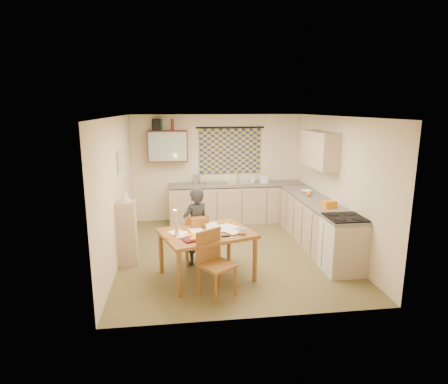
{
  "coord_description": "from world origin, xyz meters",
  "views": [
    {
      "loc": [
        -0.97,
        -6.51,
        2.65
      ],
      "look_at": [
        -0.1,
        0.2,
        1.12
      ],
      "focal_mm": 30.0,
      "sensor_mm": 36.0,
      "label": 1
    }
  ],
  "objects": [
    {
      "name": "mug",
      "position": [
        0.01,
        -1.12,
        0.8
      ],
      "size": [
        0.25,
        0.25,
        0.1
      ],
      "primitive_type": "imported",
      "rotation": [
        0.0,
        0.0,
        0.62
      ],
      "color": "white",
      "rests_on": "dining_table"
    },
    {
      "name": "wall_front",
      "position": [
        0.0,
        -2.26,
        1.25
      ],
      "size": [
        4.0,
        0.02,
        2.5
      ],
      "primitive_type": "cube",
      "color": "beige",
      "rests_on": "floor"
    },
    {
      "name": "magazine",
      "position": [
        -0.9,
        -1.33,
        0.76
      ],
      "size": [
        0.34,
        0.36,
        0.02
      ],
      "primitive_type": "imported",
      "rotation": [
        0.0,
        0.0,
        0.37
      ],
      "color": "maroon",
      "rests_on": "dining_table"
    },
    {
      "name": "print_canvas",
      "position": [
        -1.95,
        0.4,
        1.7
      ],
      "size": [
        0.01,
        0.42,
        0.32
      ],
      "primitive_type": "cube",
      "color": "silver",
      "rests_on": "wall_left"
    },
    {
      "name": "candle",
      "position": [
        -0.99,
        -1.06,
        1.04
      ],
      "size": [
        0.02,
        0.02,
        0.22
      ],
      "primitive_type": "cylinder",
      "rotation": [
        0.0,
        0.0,
        0.03
      ],
      "color": "white",
      "rests_on": "dining_table"
    },
    {
      "name": "letter_rack",
      "position": [
        -0.64,
        -0.72,
        0.83
      ],
      "size": [
        0.23,
        0.14,
        0.16
      ],
      "primitive_type": "cube",
      "rotation": [
        0.0,
        0.0,
        0.19
      ],
      "color": "brown",
      "rests_on": "dining_table"
    },
    {
      "name": "wall_left",
      "position": [
        -2.01,
        0.0,
        1.25
      ],
      "size": [
        0.02,
        4.5,
        2.5
      ],
      "primitive_type": "cube",
      "color": "beige",
      "rests_on": "floor"
    },
    {
      "name": "kettle",
      "position": [
        -0.52,
        1.95,
        1.04
      ],
      "size": [
        0.2,
        0.2,
        0.24
      ],
      "primitive_type": "cylinder",
      "rotation": [
        0.0,
        0.0,
        0.14
      ],
      "color": "silver",
      "rests_on": "counter_back"
    },
    {
      "name": "wall_right",
      "position": [
        2.01,
        0.0,
        1.25
      ],
      "size": [
        0.02,
        4.5,
        2.5
      ],
      "primitive_type": "cube",
      "color": "beige",
      "rests_on": "floor"
    },
    {
      "name": "bottle_green",
      "position": [
        -1.28,
        2.08,
        2.28
      ],
      "size": [
        0.07,
        0.07,
        0.26
      ],
      "primitive_type": "cylinder",
      "rotation": [
        0.0,
        0.0,
        0.06
      ],
      "color": "#195926",
      "rests_on": "wall_cabinet"
    },
    {
      "name": "tap",
      "position": [
        0.48,
        2.13,
        1.06
      ],
      "size": [
        0.04,
        0.04,
        0.28
      ],
      "primitive_type": "cylinder",
      "rotation": [
        0.0,
        0.0,
        0.32
      ],
      "color": "silver",
      "rests_on": "counter_back"
    },
    {
      "name": "curtain_rod",
      "position": [
        0.3,
        2.2,
        2.2
      ],
      "size": [
        1.6,
        0.04,
        0.04
      ],
      "primitive_type": "cylinder",
      "rotation": [
        0.0,
        1.57,
        0.0
      ],
      "color": "black",
      "rests_on": "wall_back"
    },
    {
      "name": "book",
      "position": [
        -0.88,
        -1.18,
        0.76
      ],
      "size": [
        0.21,
        0.28,
        0.02
      ],
      "primitive_type": "imported",
      "rotation": [
        0.0,
        0.0,
        -0.02
      ],
      "color": "orange",
      "rests_on": "dining_table"
    },
    {
      "name": "mixing_bowl",
      "position": [
        1.08,
        1.95,
        1.0
      ],
      "size": [
        0.31,
        0.31,
        0.16
      ],
      "primitive_type": "cylinder",
      "rotation": [
        0.0,
        0.0,
        -0.36
      ],
      "color": "white",
      "rests_on": "counter_back"
    },
    {
      "name": "upper_cabinet_right",
      "position": [
        1.83,
        0.55,
        1.85
      ],
      "size": [
        0.34,
        1.3,
        0.7
      ],
      "primitive_type": "cube",
      "color": "tan",
      "rests_on": "wall_right"
    },
    {
      "name": "candle_flame",
      "position": [
        -1.02,
        -1.09,
        1.16
      ],
      "size": [
        0.02,
        0.02,
        0.02
      ],
      "primitive_type": "sphere",
      "color": "#FFCC66",
      "rests_on": "dining_table"
    },
    {
      "name": "lampshade",
      "position": [
        -1.84,
        -0.27,
        1.23
      ],
      "size": [
        0.2,
        0.2,
        0.22
      ],
      "primitive_type": "cone",
      "color": "beige",
      "rests_on": "shelf_stand"
    },
    {
      "name": "chair_far",
      "position": [
        -0.66,
        -0.37,
        0.27
      ],
      "size": [
        0.41,
        0.41,
        0.88
      ],
      "rotation": [
        0.0,
        0.0,
        3.18
      ],
      "color": "brown",
      "rests_on": "floor"
    },
    {
      "name": "soap_bottle",
      "position": [
        0.8,
        2.0,
        1.02
      ],
      "size": [
        0.11,
        0.11,
        0.19
      ],
      "primitive_type": "imported",
      "rotation": [
        0.0,
        0.0,
        -0.14
      ],
      "color": "white",
      "rests_on": "counter_back"
    },
    {
      "name": "counter_back",
      "position": [
        0.5,
        1.95,
        0.45
      ],
      "size": [
        3.3,
        0.62,
        0.92
      ],
      "color": "tan",
      "rests_on": "floor"
    },
    {
      "name": "bottle_brown",
      "position": [
        -1.03,
        2.08,
        2.28
      ],
      "size": [
        0.08,
        0.08,
        0.26
      ],
      "primitive_type": "cylinder",
      "rotation": [
        0.0,
        0.0,
        -0.17
      ],
      "color": "#57221A",
      "rests_on": "wall_cabinet"
    },
    {
      "name": "floor",
      "position": [
        0.0,
        0.0,
        -0.01
      ],
      "size": [
        4.0,
        4.5,
        0.02
      ],
      "primitive_type": "cube",
      "color": "brown",
      "rests_on": "ground"
    },
    {
      "name": "speaker",
      "position": [
        -1.39,
        2.08,
        2.28
      ],
      "size": [
        0.21,
        0.24,
        0.26
      ],
      "primitive_type": "cube",
      "rotation": [
        0.0,
        0.0,
        0.27
      ],
      "color": "black",
      "rests_on": "wall_cabinet"
    },
    {
      "name": "stove",
      "position": [
        1.7,
        -1.04,
        0.47
      ],
      "size": [
        0.61,
        0.61,
        0.94
      ],
      "color": "white",
      "rests_on": "floor"
    },
    {
      "name": "wall_back",
      "position": [
        0.0,
        2.26,
        1.25
      ],
      "size": [
        4.0,
        0.02,
        2.5
      ],
      "primitive_type": "cube",
      "color": "beige",
      "rests_on": "floor"
    },
    {
      "name": "eyeglasses",
      "position": [
        -0.26,
        -1.21,
        0.76
      ],
      "size": [
        0.13,
        0.05,
        0.02
      ],
      "primitive_type": "cube",
      "rotation": [
        0.0,
        0.0,
        0.07
      ],
      "color": "black",
      "rests_on": "dining_table"
    },
    {
      "name": "papers",
      "position": [
        -0.55,
        -0.96,
        0.76
      ],
      "size": [
        1.18,
        0.95,
        0.02
      ],
      "rotation": [
        0.0,
        0.0,
        0.32
      ],
      "color": "white",
      "rests_on": "dining_table"
    },
    {
      "name": "bowl",
      "position": [
        1.7,
        0.8,
        0.95
      ],
      "size": [
        0.38,
        0.38,
        0.06
      ],
      "primitive_type": "imported",
      "rotation": [
        0.0,
        0.0,
        0.35
      ],
      "color": "white",
      "rests_on": "counter_right"
    },
    {
      "name": "orange_bag",
      "position": [
        1.7,
        -0.4,
        0.98
      ],
      "size": [
        0.25,
        0.2,
        0.12
      ],
      "primitive_type": "cube",
      "rotation": [
        0.0,
        0.0,
        0.18
      ],
      "color": "orange",
      "rests_on": "counter_right"
    },
    {
      "name": "shelf_stand",
      "position": [
        -1.84,
        -0.27,
        0.56
      ],
      "size": [
        0.32,
        0.3,
        1.12
      ],
      "primitive_type": "cube",
      "color": "tan",
      "rests_on": "floor"
    },
    {
      "name": "wall_cabinet",
      "position": [
        -1.15,
        2.08,
        1.8
      ],
      "size": [
        0.9,
        0.34,
        0.7
      ],
      "primitive_type": "cube",
      "color": "#57221A",
      "rests_on": "wall_back"
    },
    {
      "name": "counter_right",
      "position": [
        1.7,
        0.11,
        0.45
      ],
      "size": [
        0.62,
        2.95,
        0.92
      ],
      "color": "tan",
      "rests_on": "floor"
    },
    {
      "name": "dining_table",
      "position": [
        -0.53,
        -0.95,
        0.38
      ],
      "size": [
        1.61,
        1.4,
        0.75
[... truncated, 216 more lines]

